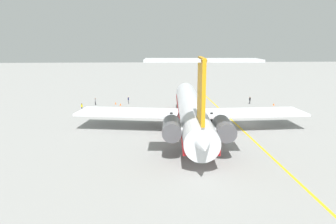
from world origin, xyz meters
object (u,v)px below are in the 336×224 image
object	(u,v)px
ground_crew_near_nose	(250,99)
ground_crew_near_tail	(128,99)
ground_crew_starboard	(95,101)
safety_cone_tail	(116,103)
main_jetliner	(191,110)
ground_crew_portside	(82,106)
safety_cone_wingtip	(274,104)
safety_cone_nose	(121,104)

from	to	relation	value
ground_crew_near_nose	ground_crew_near_tail	xyz separation A→B (m)	(2.26, 30.00, 0.04)
ground_crew_near_tail	ground_crew_starboard	bearing A→B (deg)	-177.17
ground_crew_near_tail	safety_cone_tail	world-z (taller)	ground_crew_near_tail
main_jetliner	ground_crew_near_tail	distance (m)	28.81
ground_crew_starboard	safety_cone_tail	xyz separation A→B (m)	(0.59, -4.80, -0.82)
main_jetliner	ground_crew_starboard	size ratio (longest dim) A/B	26.33
ground_crew_near_tail	ground_crew_portside	xyz separation A→B (m)	(-7.78, 9.83, -0.10)
ground_crew_portside	safety_cone_wingtip	xyz separation A→B (m)	(3.27, -45.02, -0.78)
safety_cone_nose	ground_crew_portside	bearing A→B (deg)	124.32
ground_crew_portside	safety_cone_wingtip	bearing A→B (deg)	-60.67
main_jetliner	safety_cone_tail	size ratio (longest dim) A/B	82.67
main_jetliner	safety_cone_wingtip	bearing A→B (deg)	-43.07
ground_crew_near_nose	safety_cone_wingtip	xyz separation A→B (m)	(-2.26, -5.18, -0.84)
safety_cone_wingtip	safety_cone_tail	distance (m)	38.46
ground_crew_near_tail	ground_crew_portside	bearing A→B (deg)	-148.39
ground_crew_portside	ground_crew_starboard	xyz separation A→B (m)	(6.45, -1.95, 0.04)
ground_crew_near_nose	safety_cone_tail	bearing A→B (deg)	80.37
ground_crew_near_nose	ground_crew_portside	size ratio (longest dim) A/B	1.05
ground_crew_near_nose	main_jetliner	bearing A→B (deg)	136.21
ground_crew_portside	safety_cone_tail	bearing A→B (deg)	-18.58
main_jetliner	ground_crew_portside	size ratio (longest dim) A/B	27.28
main_jetliner	safety_cone_tail	world-z (taller)	main_jetliner
ground_crew_portside	ground_crew_starboard	world-z (taller)	ground_crew_starboard
safety_cone_nose	ground_crew_starboard	bearing A→B (deg)	81.30
safety_cone_nose	ground_crew_near_nose	bearing A→B (deg)	-89.98
ground_crew_portside	main_jetliner	bearing A→B (deg)	-104.20
ground_crew_near_tail	safety_cone_nose	world-z (taller)	ground_crew_near_tail
ground_crew_near_nose	safety_cone_nose	size ratio (longest dim) A/B	3.19
main_jetliner	ground_crew_near_tail	world-z (taller)	main_jetliner
ground_crew_starboard	safety_cone_nose	world-z (taller)	ground_crew_starboard
safety_cone_tail	ground_crew_starboard	bearing A→B (deg)	97.05
ground_crew_near_tail	safety_cone_wingtip	xyz separation A→B (m)	(-4.52, -35.19, -0.88)
ground_crew_near_nose	safety_cone_nose	world-z (taller)	ground_crew_near_nose
safety_cone_wingtip	safety_cone_tail	world-z (taller)	same
safety_cone_nose	safety_cone_wingtip	world-z (taller)	same
safety_cone_nose	safety_cone_tail	size ratio (longest dim) A/B	1.00
safety_cone_nose	safety_cone_wingtip	bearing A→B (deg)	-93.48
ground_crew_near_nose	safety_cone_tail	size ratio (longest dim) A/B	3.19
ground_crew_near_nose	ground_crew_starboard	distance (m)	37.90
ground_crew_near_tail	ground_crew_near_nose	bearing A→B (deg)	-11.06
ground_crew_near_nose	ground_crew_starboard	size ratio (longest dim) A/B	1.02
main_jetliner	ground_crew_starboard	bearing A→B (deg)	43.18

